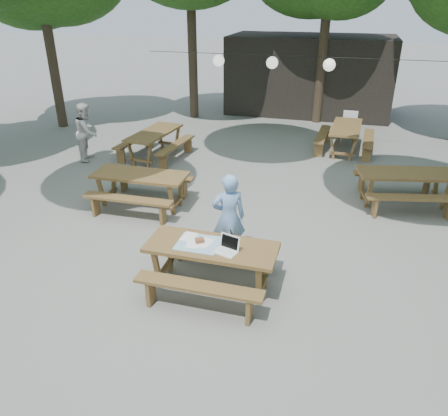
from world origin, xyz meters
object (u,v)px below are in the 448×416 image
Objects in this scene: main_picnic_table at (212,265)px; woman at (229,217)px; plastic_chair at (348,132)px; second_person at (87,132)px; picnic_table_nw at (141,189)px.

main_picnic_table is 1.27× the size of woman.
second_person is at bearing -148.12° from plastic_chair.
main_picnic_table is at bearing 64.59° from woman.
second_person reaches higher than main_picnic_table.
picnic_table_nw is at bearing -147.29° from second_person.
woman is 1.00× the size of second_person.
main_picnic_table is 0.98m from woman.
main_picnic_table is 1.27× the size of second_person.
main_picnic_table is at bearing -46.69° from picnic_table_nw.
second_person reaches higher than woman.
second_person is at bearing 137.97° from picnic_table_nw.
plastic_chair is (6.90, 3.75, -0.53)m from second_person.
main_picnic_table is 6.93m from second_person.
plastic_chair reaches higher than main_picnic_table.
woman is 1.74× the size of plastic_chair.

